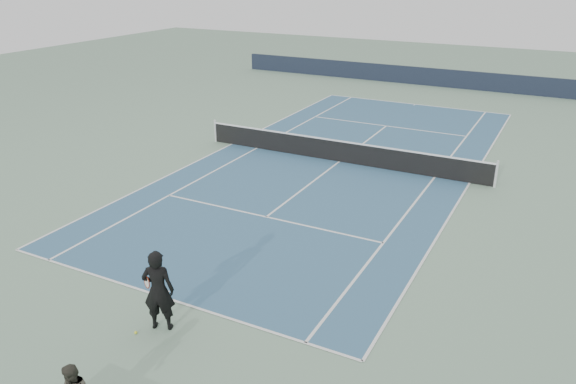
% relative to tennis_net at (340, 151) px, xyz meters
% --- Properties ---
extents(ground, '(80.00, 80.00, 0.00)m').
position_rel_tennis_net_xyz_m(ground, '(0.00, 0.00, -0.50)').
color(ground, gray).
extents(court_surface, '(10.97, 23.77, 0.01)m').
position_rel_tennis_net_xyz_m(court_surface, '(0.00, 0.00, -0.50)').
color(court_surface, '#355D7D').
rests_on(court_surface, ground).
extents(tennis_net, '(12.90, 0.10, 1.07)m').
position_rel_tennis_net_xyz_m(tennis_net, '(0.00, 0.00, 0.00)').
color(tennis_net, silver).
rests_on(tennis_net, ground).
extents(windscreen_far, '(30.00, 0.25, 1.20)m').
position_rel_tennis_net_xyz_m(windscreen_far, '(0.00, 17.88, 0.10)').
color(windscreen_far, black).
rests_on(windscreen_far, ground).
extents(tennis_player, '(0.92, 0.80, 2.03)m').
position_rel_tennis_net_xyz_m(tennis_player, '(0.85, -12.89, 0.51)').
color(tennis_player, black).
rests_on(tennis_player, ground).
extents(tennis_ball, '(0.07, 0.07, 0.07)m').
position_rel_tennis_net_xyz_m(tennis_ball, '(0.47, -13.38, -0.47)').
color(tennis_ball, yellow).
rests_on(tennis_ball, ground).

